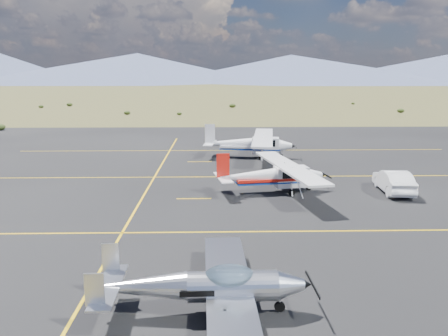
% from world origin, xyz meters
% --- Properties ---
extents(ground, '(1600.00, 1600.00, 0.00)m').
position_xyz_m(ground, '(0.00, 0.00, 0.00)').
color(ground, '#383D1C').
rests_on(ground, ground).
extents(apron, '(72.00, 72.00, 0.02)m').
position_xyz_m(apron, '(0.00, 7.00, 0.00)').
color(apron, black).
rests_on(apron, ground).
extents(aircraft_low_wing, '(6.12, 8.55, 1.86)m').
position_xyz_m(aircraft_low_wing, '(-2.04, -4.92, 0.89)').
color(aircraft_low_wing, silver).
rests_on(aircraft_low_wing, apron).
extents(aircraft_cessna, '(6.07, 9.94, 2.51)m').
position_xyz_m(aircraft_cessna, '(1.69, 8.75, 1.12)').
color(aircraft_cessna, silver).
rests_on(aircraft_cessna, apron).
extents(aircraft_plain, '(6.85, 11.34, 2.86)m').
position_xyz_m(aircraft_plain, '(1.28, 20.26, 1.27)').
color(aircraft_plain, white).
rests_on(aircraft_plain, apron).
extents(sedan, '(1.81, 4.28, 1.38)m').
position_xyz_m(sedan, '(9.03, 8.64, 0.70)').
color(sedan, white).
rests_on(sedan, apron).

